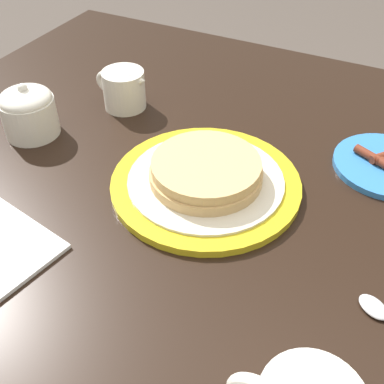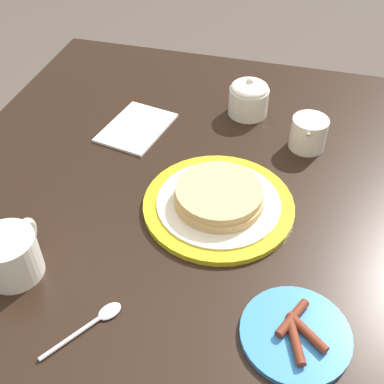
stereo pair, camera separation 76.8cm
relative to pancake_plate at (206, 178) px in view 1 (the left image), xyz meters
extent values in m
cube|color=black|center=(0.03, 0.03, -0.03)|extent=(1.11, 1.10, 0.03)
cube|color=black|center=(0.53, -0.46, -0.40)|extent=(0.07, 0.07, 0.71)
cylinder|color=gold|center=(0.00, 0.00, -0.01)|extent=(0.29, 0.29, 0.01)
cylinder|color=beige|center=(0.00, 0.00, 0.00)|extent=(0.23, 0.23, 0.00)
cylinder|color=tan|center=(0.00, 0.00, 0.01)|extent=(0.17, 0.17, 0.02)
cylinder|color=tan|center=(0.00, 0.00, 0.02)|extent=(0.16, 0.16, 0.02)
cylinder|color=maroon|center=(-0.22, -0.16, 0.00)|extent=(0.07, 0.05, 0.01)
cylinder|color=silver|center=(0.23, -0.14, 0.02)|extent=(0.08, 0.08, 0.07)
cone|color=silver|center=(0.20, -0.14, 0.04)|extent=(0.03, 0.03, 0.04)
torus|color=silver|center=(0.27, -0.14, 0.02)|extent=(0.04, 0.01, 0.04)
cylinder|color=silver|center=(0.33, 0.00, 0.01)|extent=(0.09, 0.09, 0.07)
ellipsoid|color=silver|center=(0.33, 0.00, 0.05)|extent=(0.09, 0.09, 0.03)
sphere|color=silver|center=(0.33, 0.00, 0.07)|extent=(0.02, 0.02, 0.02)
ellipsoid|color=silver|center=(-0.27, 0.11, -0.01)|extent=(0.05, 0.04, 0.01)
camera|label=1|loc=(-0.23, 0.51, 0.45)|focal=45.00mm
camera|label=2|loc=(-0.64, -0.12, 0.63)|focal=45.00mm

